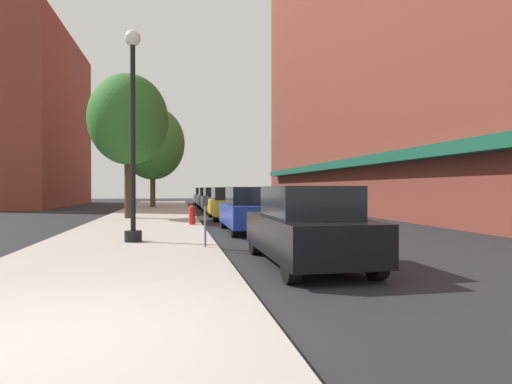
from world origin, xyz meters
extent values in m
plane|color=#232326|center=(4.00, 18.00, 0.00)|extent=(90.00, 90.00, 0.00)
cube|color=#A8A399|center=(0.00, 19.00, 0.06)|extent=(4.80, 50.00, 0.12)
cube|color=brown|center=(15.00, 22.00, 12.95)|extent=(6.00, 40.00, 25.90)
cube|color=#144C38|center=(11.65, 22.00, 3.10)|extent=(0.90, 34.00, 0.50)
cube|color=brown|center=(-11.00, 37.00, 7.77)|extent=(6.00, 18.00, 15.55)
cylinder|color=black|center=(0.15, 7.74, 0.27)|extent=(0.48, 0.48, 0.30)
cylinder|color=black|center=(0.15, 7.74, 3.02)|extent=(0.14, 0.14, 5.20)
sphere|color=silver|center=(0.15, 7.74, 5.80)|extent=(0.44, 0.44, 0.44)
cylinder|color=red|center=(1.99, 13.07, 0.43)|extent=(0.26, 0.26, 0.62)
sphere|color=red|center=(1.99, 13.07, 0.79)|extent=(0.24, 0.24, 0.24)
cylinder|color=red|center=(2.13, 13.07, 0.52)|extent=(0.12, 0.10, 0.10)
cylinder|color=slate|center=(2.05, 6.29, 0.65)|extent=(0.06, 0.06, 1.05)
cube|color=#33383D|center=(2.05, 6.29, 1.30)|extent=(0.14, 0.09, 0.26)
cylinder|color=#422D1E|center=(-0.97, 17.43, 1.84)|extent=(0.40, 0.40, 3.45)
ellipsoid|color=#2D6B28|center=(-0.97, 17.43, 5.04)|extent=(3.93, 3.93, 4.52)
cylinder|color=#4C3823|center=(-0.42, 29.95, 1.71)|extent=(0.40, 0.40, 3.18)
ellipsoid|color=#387F33|center=(-0.42, 29.95, 5.18)|extent=(5.02, 5.02, 5.78)
cylinder|color=black|center=(3.22, 5.60, 0.32)|extent=(0.22, 0.64, 0.64)
cylinder|color=black|center=(4.78, 5.60, 0.32)|extent=(0.22, 0.64, 0.64)
cylinder|color=black|center=(3.22, 2.40, 0.32)|extent=(0.22, 0.64, 0.64)
cylinder|color=black|center=(4.78, 2.40, 0.32)|extent=(0.22, 0.64, 0.64)
cube|color=black|center=(4.00, 4.00, 0.64)|extent=(1.80, 4.30, 0.76)
cube|color=black|center=(4.00, 3.85, 1.34)|extent=(1.56, 2.20, 0.64)
cylinder|color=black|center=(3.22, 12.44, 0.32)|extent=(0.22, 0.64, 0.64)
cylinder|color=black|center=(4.78, 12.44, 0.32)|extent=(0.22, 0.64, 0.64)
cylinder|color=black|center=(3.22, 9.24, 0.32)|extent=(0.22, 0.64, 0.64)
cylinder|color=black|center=(4.78, 9.24, 0.32)|extent=(0.22, 0.64, 0.64)
cube|color=#1E389E|center=(4.00, 10.84, 0.64)|extent=(1.80, 4.30, 0.76)
cube|color=black|center=(4.00, 10.69, 1.34)|extent=(1.56, 2.20, 0.64)
cylinder|color=black|center=(3.22, 18.90, 0.32)|extent=(0.22, 0.64, 0.64)
cylinder|color=black|center=(4.78, 18.90, 0.32)|extent=(0.22, 0.64, 0.64)
cylinder|color=black|center=(3.22, 15.70, 0.32)|extent=(0.22, 0.64, 0.64)
cylinder|color=black|center=(4.78, 15.70, 0.32)|extent=(0.22, 0.64, 0.64)
cube|color=gold|center=(4.00, 17.30, 0.64)|extent=(1.80, 4.30, 0.76)
cube|color=black|center=(4.00, 17.15, 1.34)|extent=(1.56, 2.20, 0.64)
cylinder|color=black|center=(3.22, 25.29, 0.32)|extent=(0.22, 0.64, 0.64)
cylinder|color=black|center=(4.78, 25.29, 0.32)|extent=(0.22, 0.64, 0.64)
cylinder|color=black|center=(3.22, 22.09, 0.32)|extent=(0.22, 0.64, 0.64)
cylinder|color=black|center=(4.78, 22.09, 0.32)|extent=(0.22, 0.64, 0.64)
cube|color=#B2B2BA|center=(4.00, 23.69, 0.64)|extent=(1.80, 4.30, 0.76)
cube|color=black|center=(4.00, 23.54, 1.34)|extent=(1.56, 2.20, 0.64)
cylinder|color=black|center=(3.22, 31.22, 0.32)|extent=(0.22, 0.64, 0.64)
cylinder|color=black|center=(4.78, 31.22, 0.32)|extent=(0.22, 0.64, 0.64)
cylinder|color=black|center=(3.22, 28.02, 0.32)|extent=(0.22, 0.64, 0.64)
cylinder|color=black|center=(4.78, 28.02, 0.32)|extent=(0.22, 0.64, 0.64)
cube|color=#196638|center=(4.00, 29.62, 0.64)|extent=(1.80, 4.30, 0.76)
cube|color=black|center=(4.00, 29.47, 1.34)|extent=(1.56, 2.20, 0.64)
cylinder|color=black|center=(3.22, 37.63, 0.32)|extent=(0.22, 0.64, 0.64)
cylinder|color=black|center=(4.78, 37.63, 0.32)|extent=(0.22, 0.64, 0.64)
cylinder|color=black|center=(3.22, 34.43, 0.32)|extent=(0.22, 0.64, 0.64)
cylinder|color=black|center=(4.78, 34.43, 0.32)|extent=(0.22, 0.64, 0.64)
cube|color=silver|center=(4.00, 36.03, 0.64)|extent=(1.80, 4.30, 0.76)
cube|color=black|center=(4.00, 35.88, 1.34)|extent=(1.56, 2.20, 0.64)
camera|label=1|loc=(1.29, -4.50, 1.62)|focal=29.67mm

